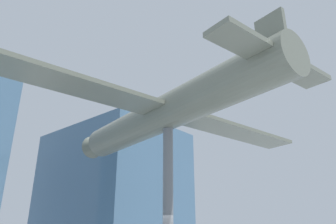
# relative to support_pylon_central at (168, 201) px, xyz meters

# --- Properties ---
(glass_pavilion_right) EXTENTS (8.53, 10.77, 10.85)m
(glass_pavilion_right) POSITION_rel_support_pylon_central_xyz_m (7.71, 12.66, 2.06)
(glass_pavilion_right) COLOR slate
(glass_pavilion_right) RESTS_ON ground_plane
(support_pylon_central) EXTENTS (0.43, 0.43, 6.15)m
(support_pylon_central) POSITION_rel_support_pylon_central_xyz_m (0.00, 0.00, 0.00)
(support_pylon_central) COLOR slate
(support_pylon_central) RESTS_ON ground_plane
(suspended_airplane) EXTENTS (17.21, 14.34, 2.64)m
(suspended_airplane) POSITION_rel_support_pylon_central_xyz_m (0.04, 0.21, 3.89)
(suspended_airplane) COLOR slate
(suspended_airplane) RESTS_ON support_pylon_central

